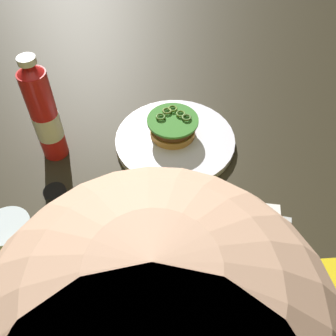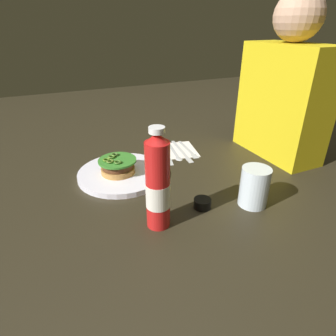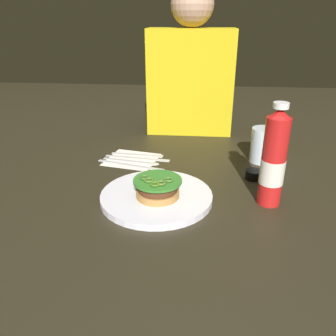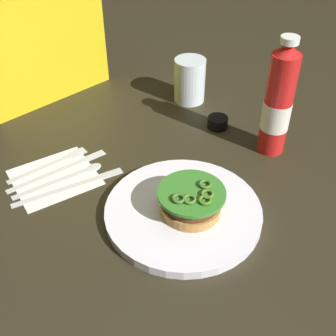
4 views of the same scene
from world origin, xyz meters
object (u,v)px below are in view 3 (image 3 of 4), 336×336
butter_knife (134,165)px  fork_utensil (142,154)px  dinner_plate (156,197)px  burger_sandwich (158,188)px  steak_knife (141,157)px  water_glass (263,145)px  diner_person (191,70)px  spoon_utensil (139,161)px  condiment_cup (254,174)px  napkin (132,159)px  ketchup_bottle (273,161)px

butter_knife → fork_utensil: bearing=84.2°
dinner_plate → fork_utensil: 0.30m
burger_sandwich → steak_knife: burger_sandwich is taller
water_glass → steak_knife: (-0.38, -0.02, -0.05)m
burger_sandwich → diner_person: 0.63m
dinner_plate → fork_utensil: dinner_plate is taller
spoon_utensil → condiment_cup: bearing=-14.0°
napkin → steak_knife: 0.03m
napkin → water_glass: bearing=3.7°
water_glass → napkin: (-0.41, -0.03, -0.05)m
butter_knife → fork_utensil: same height
napkin → fork_utensil: size_ratio=0.89×
water_glass → butter_knife: (-0.40, -0.08, -0.05)m
steak_knife → fork_utensil: bearing=95.3°
ketchup_bottle → condiment_cup: ketchup_bottle is taller
burger_sandwich → butter_knife: (-0.10, 0.21, -0.04)m
burger_sandwich → steak_knife: (-0.09, 0.28, -0.04)m
ketchup_bottle → water_glass: size_ratio=2.31×
diner_person → fork_utensil: bearing=-117.1°
ketchup_bottle → spoon_utensil: (-0.36, 0.22, -0.11)m
ketchup_bottle → fork_utensil: size_ratio=1.43×
burger_sandwich → water_glass: size_ratio=1.09×
condiment_cup → spoon_utensil: 0.36m
water_glass → spoon_utensil: (-0.39, -0.05, -0.05)m
burger_sandwich → spoon_utensil: burger_sandwich is taller
ketchup_bottle → water_glass: bearing=84.7°
napkin → diner_person: 0.44m
butter_knife → spoon_utensil: size_ratio=1.17×
condiment_cup → diner_person: 0.53m
dinner_plate → burger_sandwich: size_ratio=2.37×
dinner_plate → condiment_cup: bearing=29.1°
fork_utensil → burger_sandwich: bearing=-73.7°
water_glass → diner_person: 0.43m
butter_knife → water_glass: bearing=10.9°
butter_knife → steak_knife: same height
burger_sandwich → condiment_cup: burger_sandwich is taller
ketchup_bottle → condiment_cup: size_ratio=5.37×
burger_sandwich → spoon_utensil: (-0.09, 0.24, -0.04)m
dinner_plate → butter_knife: size_ratio=1.29×
dinner_plate → steak_knife: dinner_plate is taller
ketchup_bottle → steak_knife: (-0.36, 0.25, -0.11)m
condiment_cup → steak_knife: condiment_cup is taller
ketchup_bottle → spoon_utensil: ketchup_bottle is taller
condiment_cup → water_glass: bearing=72.3°
burger_sandwich → ketchup_bottle: size_ratio=0.47×
napkin → butter_knife: bearing=-70.3°
burger_sandwich → spoon_utensil: bearing=110.2°
butter_knife → steak_knife: bearing=78.9°
water_glass → butter_knife: bearing=-169.1°
burger_sandwich → condiment_cup: size_ratio=2.53×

